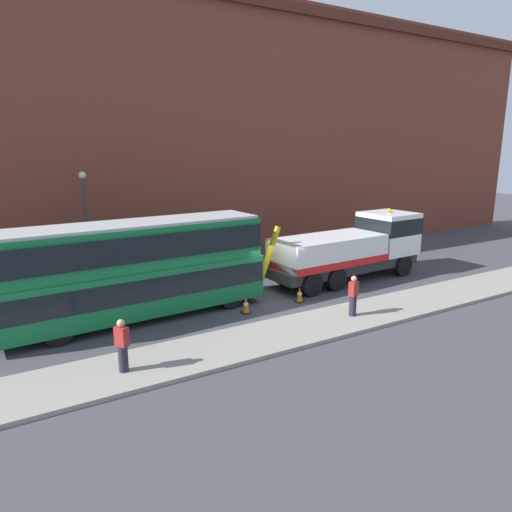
% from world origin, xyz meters
% --- Properties ---
extents(ground_plane, '(120.00, 120.00, 0.00)m').
position_xyz_m(ground_plane, '(0.00, 0.00, 0.00)').
color(ground_plane, '#424247').
extents(near_kerb, '(60.00, 2.80, 0.15)m').
position_xyz_m(near_kerb, '(0.00, -4.20, 0.07)').
color(near_kerb, gray).
rests_on(near_kerb, ground_plane).
extents(building_facade, '(60.00, 1.50, 16.00)m').
position_xyz_m(building_facade, '(0.00, 8.51, 8.07)').
color(building_facade, brown).
rests_on(building_facade, ground_plane).
extents(recovery_tow_truck, '(10.20, 3.10, 3.67)m').
position_xyz_m(recovery_tow_truck, '(5.65, 0.42, 1.76)').
color(recovery_tow_truck, '#2D2D2D').
rests_on(recovery_tow_truck, ground_plane).
extents(double_decker_bus, '(11.14, 3.11, 4.06)m').
position_xyz_m(double_decker_bus, '(-6.16, 0.40, 2.23)').
color(double_decker_bus, '#146B38').
rests_on(double_decker_bus, ground_plane).
extents(pedestrian_onlooker, '(0.43, 0.48, 1.71)m').
position_xyz_m(pedestrian_onlooker, '(-7.99, -4.30, 0.99)').
color(pedestrian_onlooker, '#232333').
rests_on(pedestrian_onlooker, near_kerb).
extents(pedestrian_bystander, '(0.46, 0.38, 1.71)m').
position_xyz_m(pedestrian_bystander, '(1.52, -4.20, 0.99)').
color(pedestrian_bystander, '#232333').
rests_on(pedestrian_bystander, near_kerb).
extents(traffic_cone_near_bus, '(0.36, 0.36, 0.72)m').
position_xyz_m(traffic_cone_near_bus, '(-1.94, -1.32, 0.34)').
color(traffic_cone_near_bus, orange).
rests_on(traffic_cone_near_bus, ground_plane).
extents(traffic_cone_midway, '(0.36, 0.36, 0.72)m').
position_xyz_m(traffic_cone_midway, '(0.91, -1.30, 0.34)').
color(traffic_cone_midway, orange).
rests_on(traffic_cone_midway, ground_plane).
extents(street_lamp, '(0.36, 0.36, 5.83)m').
position_xyz_m(street_lamp, '(-6.84, 6.32, 3.47)').
color(street_lamp, '#38383D').
rests_on(street_lamp, ground_plane).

